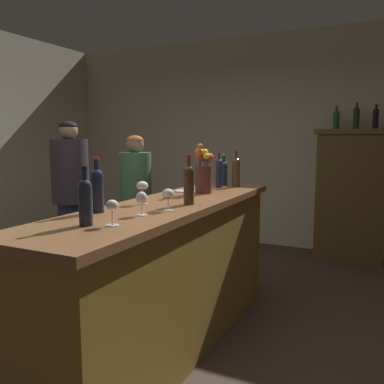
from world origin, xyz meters
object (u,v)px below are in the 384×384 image
Objects in this scene: patron_tall at (136,201)px; patron_in_navy at (71,197)px; wine_bottle_malbec at (236,171)px; wine_bottle_merlot at (85,200)px; wine_glass_rear at (168,195)px; bar_counter at (170,275)px; wine_bottle_rose at (219,172)px; cheese_plate at (185,191)px; display_bottle_midleft at (356,117)px; display_bottle_center at (376,117)px; display_cabinet at (351,192)px; flower_arrangement at (203,172)px; wine_bottle_syrah at (97,188)px; wine_bottle_pinot at (189,183)px; display_bottle_left at (336,119)px; wine_bottle_chardonnay at (224,172)px; wine_glass_spare at (112,207)px; wine_glass_front at (142,199)px; wine_glass_mid at (142,187)px.

patron_in_navy is at bearing -114.62° from patron_tall.
wine_bottle_malbec reaches higher than wine_bottle_merlot.
bar_counter is at bearing 117.98° from wine_glass_rear.
wine_bottle_rose is 1.93× the size of cheese_plate.
display_bottle_midleft is 0.21m from display_bottle_center.
display_cabinet is 4.01× the size of flower_arrangement.
patron_tall is (-1.99, -1.77, -0.91)m from display_bottle_midleft.
wine_bottle_malbec reaches higher than wine_bottle_syrah.
wine_bottle_pinot reaches higher than wine_bottle_merlot.
wine_bottle_pinot is at bearing -109.50° from display_bottle_center.
display_bottle_midleft reaches higher than display_bottle_left.
wine_bottle_merlot is 0.59m from wine_glass_rear.
wine_bottle_malbec is 1.20× the size of display_bottle_left.
wine_bottle_chardonnay is 0.19× the size of patron_tall.
flower_arrangement is at bearing -85.84° from wine_bottle_rose.
wine_glass_front is at bearing 93.65° from wine_glass_spare.
wine_bottle_rose reaches higher than wine_glass_rear.
wine_bottle_syrah is 1.17× the size of display_bottle_left.
wine_bottle_chardonnay is 2.18× the size of wine_glass_rear.
patron_tall is at bearing 151.17° from flower_arrangement.
wine_glass_front is at bearing -98.35° from wine_bottle_pinot.
wine_glass_rear is at bearing -70.01° from cheese_plate.
wine_glass_mid is 0.09× the size of patron_in_navy.
patron_in_navy is (-1.52, 1.54, -0.28)m from wine_bottle_merlot.
patron_in_navy is (-2.49, -2.19, 0.07)m from display_cabinet.
display_cabinet is 2.20m from wine_bottle_rose.
display_bottle_left reaches higher than wine_bottle_rose.
flower_arrangement is (0.06, -0.60, 0.05)m from wine_bottle_chardonnay.
display_bottle_midleft reaches higher than cheese_plate.
display_cabinet is 2.04m from wine_bottle_malbec.
cheese_plate is at bearing -100.59° from wine_bottle_chardonnay.
wine_bottle_chardonnay is 0.16m from wine_bottle_malbec.
wine_glass_front is at bearing -85.33° from wine_bottle_chardonnay.
patron_tall is (-1.11, 1.60, -0.31)m from wine_glass_front.
wine_glass_spare is (-0.05, -0.78, -0.05)m from wine_bottle_pinot.
wine_glass_front is 0.82× the size of cheese_plate.
wine_bottle_rose is 0.98m from wine_bottle_pinot.
display_cabinet is at bearing 68.04° from flower_arrangement.
flower_arrangement reaches higher than wine_bottle_chardonnay.
patron_in_navy reaches higher than wine_glass_mid.
display_cabinet is at bearing 0.00° from display_bottle_left.
wine_bottle_rose is at bearing 83.95° from wine_glass_mid.
flower_arrangement is at bearing 94.03° from wine_glass_spare.
flower_arrangement is (-0.14, 0.55, 0.03)m from wine_bottle_pinot.
display_cabinet reaches higher than wine_bottle_pinot.
wine_glass_rear is at bearing -88.07° from wine_bottle_malbec.
patron_tall is (-1.04, 0.57, -0.39)m from flower_arrangement.
wine_glass_mid is at bearing 79.07° from wine_bottle_syrah.
wine_bottle_merlot is at bearing -90.03° from wine_bottle_rose.
wine_bottle_merlot is at bearing -36.79° from patron_tall.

